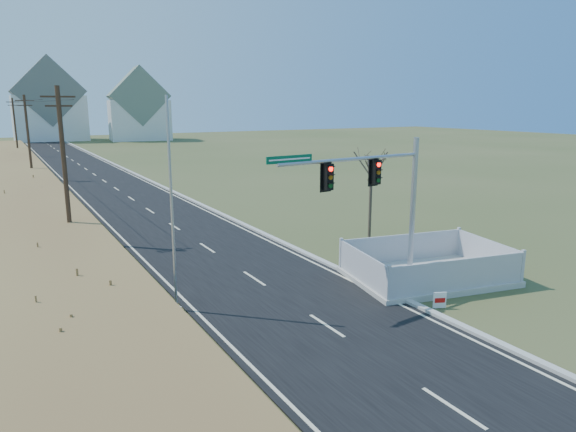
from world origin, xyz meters
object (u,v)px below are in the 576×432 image
object	(u,v)px
fence_enclosure	(427,273)
bare_tree	(372,163)
open_sign	(440,300)
traffic_signal_mast	(385,196)
flagpole	(173,230)

from	to	relation	value
fence_enclosure	bare_tree	size ratio (longest dim) A/B	1.34
fence_enclosure	open_sign	xyz separation A→B (m)	(-2.11, -2.82, 0.05)
traffic_signal_mast	open_sign	xyz separation A→B (m)	(0.22, -3.29, -3.73)
open_sign	bare_tree	world-z (taller)	bare_tree
open_sign	bare_tree	xyz separation A→B (m)	(3.93, 9.36, 4.34)
traffic_signal_mast	fence_enclosure	world-z (taller)	traffic_signal_mast
open_sign	bare_tree	size ratio (longest dim) A/B	0.11
traffic_signal_mast	fence_enclosure	distance (m)	4.46
traffic_signal_mast	flagpole	world-z (taller)	flagpole
traffic_signal_mast	bare_tree	size ratio (longest dim) A/B	1.41
open_sign	flagpole	xyz separation A→B (m)	(-9.19, 4.94, 2.97)
open_sign	flagpole	bearing A→B (deg)	175.22
traffic_signal_mast	open_sign	distance (m)	4.98
flagpole	bare_tree	bearing A→B (deg)	18.60
fence_enclosure	flagpole	bearing A→B (deg)	-179.84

